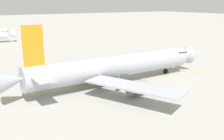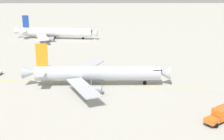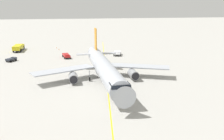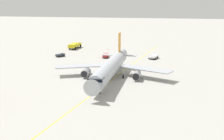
{
  "view_description": "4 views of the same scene",
  "coord_description": "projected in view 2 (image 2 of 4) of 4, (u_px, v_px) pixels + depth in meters",
  "views": [
    {
      "loc": [
        -26.66,
        -39.1,
        15.08
      ],
      "look_at": [
        -2.31,
        -1.56,
        3.51
      ],
      "focal_mm": 42.1,
      "sensor_mm": 36.0,
      "label": 1
    },
    {
      "loc": [
        2.84,
        -82.71,
        28.73
      ],
      "look_at": [
        3.84,
        0.5,
        4.4
      ],
      "focal_mm": 50.54,
      "sensor_mm": 36.0,
      "label": 2
    },
    {
      "loc": [
        57.36,
        -8.76,
        18.24
      ],
      "look_at": [
        0.49,
        2.4,
        3.15
      ],
      "focal_mm": 39.95,
      "sensor_mm": 36.0,
      "label": 3
    },
    {
      "loc": [
        77.07,
        17.09,
        21.98
      ],
      "look_at": [
        0.89,
        1.33,
        3.01
      ],
      "focal_mm": 45.6,
      "sensor_mm": 36.0,
      "label": 4
    }
  ],
  "objects": [
    {
      "name": "ground_plane",
      "position": [
        98.0,
        86.0,
        87.41
      ],
      "size": [
        600.0,
        600.0,
        0.0
      ],
      "primitive_type": "plane",
      "color": "#ADAAA3"
    },
    {
      "name": "airliner_main",
      "position": [
        96.0,
        74.0,
        87.11
      ],
      "size": [
        40.69,
        35.49,
        11.82
      ],
      "rotation": [
        0.0,
        0.0,
        0.01
      ],
      "color": "#B2B7C1",
      "rests_on": "ground_plane"
    },
    {
      "name": "airliner_secondary",
      "position": [
        55.0,
        33.0,
        154.27
      ],
      "size": [
        41.2,
        36.66,
        11.24
      ],
      "rotation": [
        0.0,
        0.0,
        -0.14
      ],
      "color": "white",
      "rests_on": "ground_plane"
    },
    {
      "name": "catering_truck_truck",
      "position": [
        221.0,
        114.0,
        65.11
      ],
      "size": [
        7.54,
        6.56,
        3.1
      ],
      "rotation": [
        0.0,
        0.0,
        3.79
      ],
      "color": "#232326",
      "rests_on": "ground_plane"
    },
    {
      "name": "taxiway_centreline",
      "position": [
        117.0,
        85.0,
        87.94
      ],
      "size": [
        146.33,
        21.21,
        0.01
      ],
      "rotation": [
        0.0,
        0.0,
        -0.14
      ],
      "color": "yellow",
      "rests_on": "ground_plane"
    }
  ]
}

